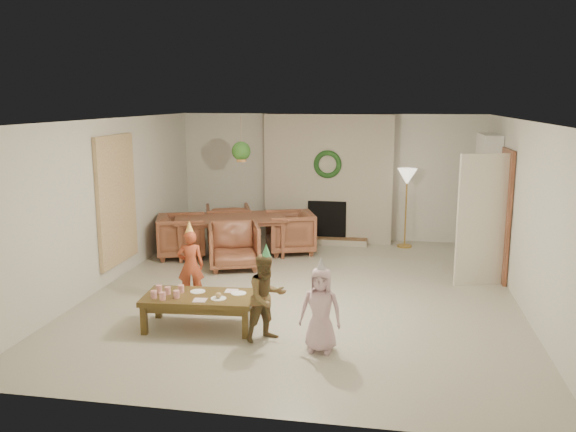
% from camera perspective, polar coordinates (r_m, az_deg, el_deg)
% --- Properties ---
extents(floor, '(7.00, 7.00, 0.00)m').
position_cam_1_polar(floor, '(8.70, 1.50, -7.38)').
color(floor, '#B7B29E').
rests_on(floor, ground).
extents(ceiling, '(7.00, 7.00, 0.00)m').
position_cam_1_polar(ceiling, '(8.25, 1.59, 9.31)').
color(ceiling, white).
rests_on(ceiling, wall_back).
extents(wall_back, '(7.00, 0.00, 7.00)m').
position_cam_1_polar(wall_back, '(11.82, 4.06, 3.80)').
color(wall_back, silver).
rests_on(wall_back, floor).
extents(wall_front, '(7.00, 0.00, 7.00)m').
position_cam_1_polar(wall_front, '(5.05, -4.39, -6.44)').
color(wall_front, silver).
rests_on(wall_front, floor).
extents(wall_left, '(0.00, 7.00, 7.00)m').
position_cam_1_polar(wall_left, '(9.31, -17.05, 1.30)').
color(wall_left, silver).
rests_on(wall_left, floor).
extents(wall_right, '(0.00, 7.00, 7.00)m').
position_cam_1_polar(wall_right, '(8.49, 22.00, 0.04)').
color(wall_right, silver).
rests_on(wall_right, floor).
extents(fireplace_mass, '(2.50, 0.40, 2.50)m').
position_cam_1_polar(fireplace_mass, '(11.62, 3.96, 3.68)').
color(fireplace_mass, '#4F1515').
rests_on(fireplace_mass, floor).
extents(fireplace_hearth, '(1.60, 0.30, 0.12)m').
position_cam_1_polar(fireplace_hearth, '(11.50, 3.69, -2.44)').
color(fireplace_hearth, brown).
rests_on(fireplace_hearth, floor).
extents(fireplace_firebox, '(0.75, 0.12, 0.75)m').
position_cam_1_polar(fireplace_firebox, '(11.58, 3.81, -0.37)').
color(fireplace_firebox, black).
rests_on(fireplace_firebox, floor).
extents(fireplace_wreath, '(0.54, 0.10, 0.54)m').
position_cam_1_polar(fireplace_wreath, '(11.36, 3.85, 5.03)').
color(fireplace_wreath, '#184219').
rests_on(fireplace_wreath, fireplace_mass).
extents(floor_lamp_base, '(0.28, 0.28, 0.03)m').
position_cam_1_polar(floor_lamp_base, '(11.50, 11.23, -2.87)').
color(floor_lamp_base, gold).
rests_on(floor_lamp_base, floor).
extents(floor_lamp_post, '(0.03, 0.03, 1.35)m').
position_cam_1_polar(floor_lamp_post, '(11.35, 11.36, 0.50)').
color(floor_lamp_post, gold).
rests_on(floor_lamp_post, floor).
extents(floor_lamp_shade, '(0.36, 0.36, 0.30)m').
position_cam_1_polar(floor_lamp_shade, '(11.25, 11.49, 3.76)').
color(floor_lamp_shade, beige).
rests_on(floor_lamp_shade, floor_lamp_post).
extents(bookshelf_carcass, '(0.30, 1.00, 2.20)m').
position_cam_1_polar(bookshelf_carcass, '(10.71, 18.64, 1.65)').
color(bookshelf_carcass, white).
rests_on(bookshelf_carcass, floor).
extents(bookshelf_shelf_a, '(0.30, 0.92, 0.03)m').
position_cam_1_polar(bookshelf_shelf_a, '(10.83, 18.32, -1.74)').
color(bookshelf_shelf_a, white).
rests_on(bookshelf_shelf_a, bookshelf_carcass).
extents(bookshelf_shelf_b, '(0.30, 0.92, 0.03)m').
position_cam_1_polar(bookshelf_shelf_b, '(10.75, 18.45, 0.34)').
color(bookshelf_shelf_b, white).
rests_on(bookshelf_shelf_b, bookshelf_carcass).
extents(bookshelf_shelf_c, '(0.30, 0.92, 0.03)m').
position_cam_1_polar(bookshelf_shelf_c, '(10.69, 18.59, 2.45)').
color(bookshelf_shelf_c, white).
rests_on(bookshelf_shelf_c, bookshelf_carcass).
extents(bookshelf_shelf_d, '(0.30, 0.92, 0.03)m').
position_cam_1_polar(bookshelf_shelf_d, '(10.64, 18.72, 4.57)').
color(bookshelf_shelf_d, white).
rests_on(bookshelf_shelf_d, bookshelf_carcass).
extents(books_row_lower, '(0.20, 0.40, 0.24)m').
position_cam_1_polar(books_row_lower, '(10.65, 18.37, -1.18)').
color(books_row_lower, '#B73721').
rests_on(books_row_lower, bookshelf_shelf_a).
extents(books_row_mid, '(0.20, 0.44, 0.24)m').
position_cam_1_polar(books_row_mid, '(10.77, 18.36, 1.12)').
color(books_row_mid, navy).
rests_on(books_row_mid, bookshelf_shelf_b).
extents(books_row_upper, '(0.20, 0.36, 0.22)m').
position_cam_1_polar(books_row_upper, '(10.57, 18.60, 3.06)').
color(books_row_upper, '#A26322').
rests_on(books_row_upper, bookshelf_shelf_c).
extents(door_frame, '(0.05, 0.86, 2.04)m').
position_cam_1_polar(door_frame, '(9.68, 20.25, 0.08)').
color(door_frame, brown).
rests_on(door_frame, floor).
extents(door_leaf, '(0.77, 0.32, 2.00)m').
position_cam_1_polar(door_leaf, '(9.25, 18.33, -0.41)').
color(door_leaf, beige).
rests_on(door_leaf, floor).
extents(curtain_panel, '(0.06, 1.20, 2.00)m').
position_cam_1_polar(curtain_panel, '(9.46, -16.29, 1.50)').
color(curtain_panel, beige).
rests_on(curtain_panel, wall_left).
extents(dining_table, '(2.22, 1.68, 0.69)m').
position_cam_1_polar(dining_table, '(10.67, -5.57, -1.97)').
color(dining_table, brown).
rests_on(dining_table, floor).
extents(dining_chair_near, '(1.05, 1.06, 0.77)m').
position_cam_1_polar(dining_chair_near, '(9.82, -5.28, -2.91)').
color(dining_chair_near, brown).
rests_on(dining_chair_near, floor).
extents(dining_chair_far, '(1.05, 1.06, 0.77)m').
position_cam_1_polar(dining_chair_far, '(11.51, -5.83, -0.81)').
color(dining_chair_far, brown).
rests_on(dining_chair_far, floor).
extents(dining_chair_left, '(1.06, 1.05, 0.77)m').
position_cam_1_polar(dining_chair_left, '(10.65, -10.25, -1.92)').
color(dining_chair_left, brown).
rests_on(dining_chair_left, floor).
extents(dining_chair_right, '(1.06, 1.05, 0.77)m').
position_cam_1_polar(dining_chair_right, '(10.77, 0.19, -1.59)').
color(dining_chair_right, brown).
rests_on(dining_chair_right, floor).
extents(hanging_plant_cord, '(0.01, 0.01, 0.70)m').
position_cam_1_polar(hanging_plant_cord, '(10.00, -4.59, 7.62)').
color(hanging_plant_cord, tan).
rests_on(hanging_plant_cord, ceiling).
extents(hanging_plant_pot, '(0.16, 0.16, 0.12)m').
position_cam_1_polar(hanging_plant_pot, '(10.02, -4.56, 5.62)').
color(hanging_plant_pot, '#B07138').
rests_on(hanging_plant_pot, hanging_plant_cord).
extents(hanging_plant_foliage, '(0.32, 0.32, 0.32)m').
position_cam_1_polar(hanging_plant_foliage, '(10.01, -4.57, 6.30)').
color(hanging_plant_foliage, '#224D19').
rests_on(hanging_plant_foliage, hanging_plant_pot).
extents(coffee_table_top, '(1.41, 0.78, 0.06)m').
position_cam_1_polar(coffee_table_top, '(7.37, -8.59, -7.84)').
color(coffee_table_top, brown).
rests_on(coffee_table_top, floor).
extents(coffee_table_apron, '(1.30, 0.67, 0.08)m').
position_cam_1_polar(coffee_table_apron, '(7.39, -8.57, -8.37)').
color(coffee_table_apron, brown).
rests_on(coffee_table_apron, floor).
extents(coffee_leg_fl, '(0.08, 0.08, 0.36)m').
position_cam_1_polar(coffee_leg_fl, '(7.36, -13.80, -9.79)').
color(coffee_leg_fl, brown).
rests_on(coffee_leg_fl, floor).
extents(coffee_leg_fr, '(0.08, 0.08, 0.36)m').
position_cam_1_polar(coffee_leg_fr, '(7.06, -4.15, -10.40)').
color(coffee_leg_fr, brown).
rests_on(coffee_leg_fr, floor).
extents(coffee_leg_bl, '(0.08, 0.08, 0.36)m').
position_cam_1_polar(coffee_leg_bl, '(7.85, -12.47, -8.38)').
color(coffee_leg_bl, brown).
rests_on(coffee_leg_bl, floor).
extents(coffee_leg_br, '(0.08, 0.08, 0.36)m').
position_cam_1_polar(coffee_leg_br, '(7.57, -3.44, -8.86)').
color(coffee_leg_br, brown).
rests_on(coffee_leg_br, floor).
extents(cup_a, '(0.08, 0.08, 0.09)m').
position_cam_1_polar(cup_a, '(7.34, -12.90, -7.42)').
color(cup_a, white).
rests_on(cup_a, coffee_table_top).
extents(cup_b, '(0.08, 0.08, 0.09)m').
position_cam_1_polar(cup_b, '(7.53, -12.40, -6.92)').
color(cup_b, white).
rests_on(cup_b, coffee_table_top).
extents(cup_c, '(0.08, 0.08, 0.09)m').
position_cam_1_polar(cup_c, '(7.26, -12.08, -7.61)').
color(cup_c, white).
rests_on(cup_c, coffee_table_top).
extents(cup_d, '(0.08, 0.08, 0.09)m').
position_cam_1_polar(cup_d, '(7.45, -11.60, -7.10)').
color(cup_d, white).
rests_on(cup_d, coffee_table_top).
extents(cup_e, '(0.08, 0.08, 0.09)m').
position_cam_1_polar(cup_e, '(7.29, -10.78, -7.47)').
color(cup_e, white).
rests_on(cup_e, coffee_table_top).
extents(cup_f, '(0.08, 0.08, 0.09)m').
position_cam_1_polar(cup_f, '(7.48, -10.33, -6.96)').
color(cup_f, white).
rests_on(cup_f, coffee_table_top).
extents(plate_a, '(0.20, 0.20, 0.01)m').
position_cam_1_polar(plate_a, '(7.48, -8.76, -7.25)').
color(plate_a, white).
rests_on(plate_a, coffee_table_top).
extents(plate_b, '(0.20, 0.20, 0.01)m').
position_cam_1_polar(plate_b, '(7.20, -6.76, -7.94)').
color(plate_b, white).
rests_on(plate_b, coffee_table_top).
extents(plate_c, '(0.20, 0.20, 0.01)m').
position_cam_1_polar(plate_c, '(7.36, -4.81, -7.48)').
color(plate_c, white).
rests_on(plate_c, coffee_table_top).
extents(food_scoop, '(0.08, 0.08, 0.07)m').
position_cam_1_polar(food_scoop, '(7.19, -6.77, -7.63)').
color(food_scoop, tan).
rests_on(food_scoop, plate_b).
extents(napkin_left, '(0.17, 0.17, 0.01)m').
position_cam_1_polar(napkin_left, '(7.17, -8.55, -8.08)').
color(napkin_left, '#E0A5AD').
rests_on(napkin_left, coffee_table_top).
extents(napkin_right, '(0.17, 0.17, 0.01)m').
position_cam_1_polar(napkin_right, '(7.45, -5.49, -7.25)').
color(napkin_right, '#E0A5AD').
rests_on(napkin_right, coffee_table_top).
extents(child_red, '(0.42, 0.34, 1.01)m').
position_cam_1_polar(child_red, '(8.32, -9.43, -4.77)').
color(child_red, '#A54023').
rests_on(child_red, floor).
extents(party_hat_red, '(0.15, 0.15, 0.19)m').
position_cam_1_polar(party_hat_red, '(8.19, -9.55, -1.10)').
color(party_hat_red, '#ECED4F').
rests_on(party_hat_red, child_red).
extents(child_plaid, '(0.64, 0.63, 1.04)m').
position_cam_1_polar(child_plaid, '(6.89, -2.10, -7.91)').
color(child_plaid, brown).
rests_on(child_plaid, floor).
extents(party_hat_plaid, '(0.16, 0.16, 0.17)m').
position_cam_1_polar(party_hat_plaid, '(6.73, -2.14, -3.42)').
color(party_hat_plaid, '#51BE6D').
rests_on(party_hat_plaid, child_plaid).
extents(child_pink, '(0.49, 0.34, 0.96)m').
position_cam_1_polar(child_pink, '(6.62, 3.19, -9.07)').
color(child_pink, beige).
rests_on(child_pink, floor).
extents(party_hat_pink, '(0.15, 0.15, 0.17)m').
position_cam_1_polar(party_hat_pink, '(6.46, 3.24, -4.73)').
color(party_hat_pink, silver).
rests_on(party_hat_pink, child_pink).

